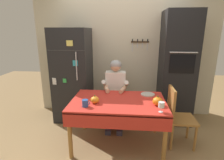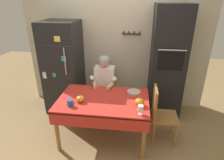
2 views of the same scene
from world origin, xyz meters
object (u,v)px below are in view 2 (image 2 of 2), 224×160
Objects in this scene: wall_oven at (167,64)px; chair_behind_person at (106,89)px; wine_glass at (141,108)px; serving_tray at (134,92)px; chair_right_side at (160,112)px; refrigerator at (64,67)px; pumpkin_large at (80,99)px; pumpkin_medium at (139,102)px; dining_table at (103,104)px; seated_person at (104,83)px; coffee_mug at (70,103)px.

wall_oven reaches higher than chair_behind_person.
wine_glass is 0.65m from serving_tray.
serving_tray is (-0.43, 0.20, 0.24)m from chair_right_side.
pumpkin_large is (0.62, -1.00, -0.11)m from refrigerator.
chair_behind_person reaches higher than pumpkin_medium.
pumpkin_large is (-0.24, -0.90, 0.28)m from chair_behind_person.
chair_behind_person is 6.57× the size of pumpkin_medium.
refrigerator reaches higher than serving_tray.
wall_oven is (2.00, 0.04, 0.15)m from refrigerator.
serving_tray is (1.42, -0.58, -0.15)m from refrigerator.
chair_behind_person is at bearing 96.07° from dining_table.
pumpkin_medium is at bearing -54.71° from chair_behind_person.
seated_person is (0.00, -0.19, 0.23)m from chair_behind_person.
serving_tray is at bearing 155.50° from chair_right_side.
refrigerator is 1.54m from serving_tray.
pumpkin_large is at bearing 50.31° from coffee_mug.
pumpkin_large is (-0.24, -0.72, 0.05)m from seated_person.
chair_right_side is 0.64m from wine_glass.
chair_behind_person is 1.20m from chair_right_side.
seated_person is 5.59× the size of serving_tray.
chair_behind_person is 1.00× the size of chair_right_side.
pumpkin_medium is 0.64× the size of serving_tray.
seated_person is (-1.13, -0.32, -0.31)m from wall_oven.
pumpkin_medium is at bearing -147.64° from chair_right_side.
serving_tray is at bearing 102.00° from pumpkin_medium.
serving_tray is (0.55, -0.30, 0.01)m from seated_person.
chair_behind_person is (0.87, -0.09, -0.39)m from refrigerator.
pumpkin_medium reaches higher than dining_table.
dining_table is 0.81m from chair_behind_person.
dining_table is 12.48× the size of coffee_mug.
refrigerator is 1.32m from dining_table.
serving_tray is (0.90, 0.55, -0.04)m from coffee_mug.
pumpkin_medium is (0.99, 0.13, 0.01)m from coffee_mug.
coffee_mug is 0.81× the size of wine_glass.
refrigerator is 2.04m from chair_right_side.
coffee_mug is at bearing -141.90° from wall_oven.
wall_oven is 18.72× the size of coffee_mug.
serving_tray is at bearing -41.44° from chair_behind_person.
pumpkin_large is (-0.33, -0.11, 0.13)m from dining_table.
refrigerator is 1.18m from pumpkin_large.
refrigerator is 1.94× the size of chair_behind_person.
pumpkin_large is 0.55× the size of serving_tray.
pumpkin_medium is (1.50, -0.99, -0.10)m from refrigerator.
wall_oven is at bearing 79.61° from chair_right_side.
wine_glass is 1.13× the size of pumpkin_large.
dining_table is 0.52m from coffee_mug.
coffee_mug is (-1.34, -0.35, 0.28)m from chair_right_side.
pumpkin_medium is (-0.01, 0.22, -0.04)m from wine_glass.
wall_oven is at bearing 15.71° from seated_person.
pumpkin_medium reaches higher than pumpkin_large.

